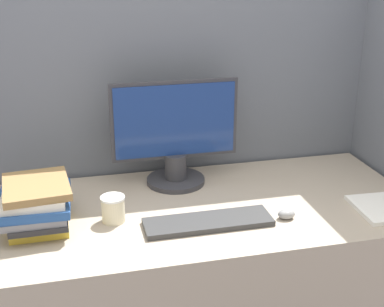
# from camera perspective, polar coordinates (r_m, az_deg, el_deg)

# --- Properties ---
(cubicle_panel_rear) EXTENTS (2.03, 0.04, 1.75)m
(cubicle_panel_rear) POSITION_cam_1_polar(r_m,az_deg,el_deg) (2.32, -1.60, 1.76)
(cubicle_panel_rear) COLOR slate
(cubicle_panel_rear) RESTS_ON ground_plane
(desk) EXTENTS (1.63, 0.74, 0.74)m
(desk) POSITION_cam_1_polar(r_m,az_deg,el_deg) (2.19, 0.82, -14.31)
(desk) COLOR tan
(desk) RESTS_ON ground_plane
(monitor) EXTENTS (0.51, 0.24, 0.42)m
(monitor) POSITION_cam_1_polar(r_m,az_deg,el_deg) (2.13, -1.81, 1.54)
(monitor) COLOR #333338
(monitor) RESTS_ON desk
(keyboard) EXTENTS (0.45, 0.13, 0.02)m
(keyboard) POSITION_cam_1_polar(r_m,az_deg,el_deg) (1.87, 1.73, -7.32)
(keyboard) COLOR #333333
(keyboard) RESTS_ON desk
(mouse) EXTENTS (0.06, 0.04, 0.04)m
(mouse) POSITION_cam_1_polar(r_m,az_deg,el_deg) (1.93, 10.04, -6.38)
(mouse) COLOR gray
(mouse) RESTS_ON desk
(coffee_cup) EXTENTS (0.09, 0.09, 0.09)m
(coffee_cup) POSITION_cam_1_polar(r_m,az_deg,el_deg) (1.89, -8.41, -5.86)
(coffee_cup) COLOR beige
(coffee_cup) RESTS_ON desk
(book_stack) EXTENTS (0.25, 0.30, 0.16)m
(book_stack) POSITION_cam_1_polar(r_m,az_deg,el_deg) (1.90, -16.30, -5.14)
(book_stack) COLOR gold
(book_stack) RESTS_ON desk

